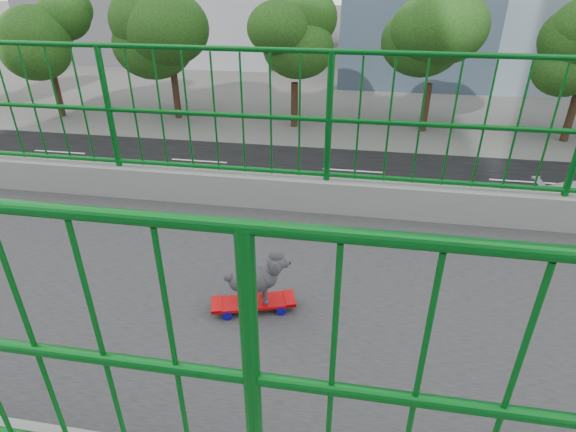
# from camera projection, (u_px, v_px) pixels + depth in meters

# --- Properties ---
(road) EXTENTS (18.00, 90.00, 0.02)m
(road) POSITION_uv_depth(u_px,v_px,m) (346.00, 231.00, 17.67)
(road) COLOR black
(road) RESTS_ON ground
(railing) EXTENTS (3.00, 24.00, 1.42)m
(railing) POSITION_uv_depth(u_px,v_px,m) (306.00, 279.00, 2.96)
(railing) COLOR gray
(railing) RESTS_ON footbridge
(street_trees) EXTENTS (5.30, 60.40, 7.26)m
(street_trees) POSITION_uv_depth(u_px,v_px,m) (382.00, 50.00, 26.53)
(street_trees) COLOR black
(street_trees) RESTS_ON ground
(skateboard) EXTENTS (0.31, 0.57, 0.07)m
(skateboard) POSITION_uv_depth(u_px,v_px,m) (253.00, 303.00, 2.99)
(skateboard) COLOR red
(skateboard) RESTS_ON footbridge
(poodle) EXTENTS (0.25, 0.41, 0.35)m
(poodle) POSITION_uv_depth(u_px,v_px,m) (256.00, 277.00, 2.90)
(poodle) COLOR #2D2A30
(poodle) RESTS_ON skateboard
(car_2) EXTENTS (2.29, 4.97, 1.38)m
(car_2) POSITION_uv_depth(u_px,v_px,m) (276.00, 218.00, 17.20)
(car_2) COLOR gray
(car_2) RESTS_ON ground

